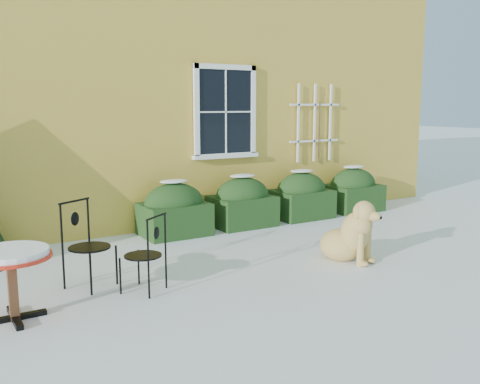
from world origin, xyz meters
TOP-DOWN VIEW (x-y plane):
  - ground at (0.00, 0.00)m, footprint 80.00×80.00m
  - house at (0.00, 7.00)m, footprint 12.40×8.40m
  - hedge_row at (1.65, 2.55)m, footprint 4.95×0.80m
  - bistro_table at (-3.11, 0.17)m, footprint 0.77×0.77m
  - patio_chair_near at (-1.69, 0.27)m, footprint 0.55×0.55m
  - patio_chair_far at (-2.21, 0.80)m, footprint 0.61×0.61m
  - dog at (1.11, -0.05)m, footprint 0.71×0.98m

SIDE VIEW (x-z plane):
  - ground at x=0.00m, z-range 0.00..0.00m
  - dog at x=1.11m, z-range -0.09..0.79m
  - hedge_row at x=1.65m, z-range -0.05..0.86m
  - patio_chair_near at x=-1.69m, z-range 0.00..0.89m
  - patio_chair_far at x=-2.21m, z-range 0.00..1.01m
  - bistro_table at x=-3.11m, z-range 0.24..0.96m
  - house at x=0.00m, z-range 0.02..6.42m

